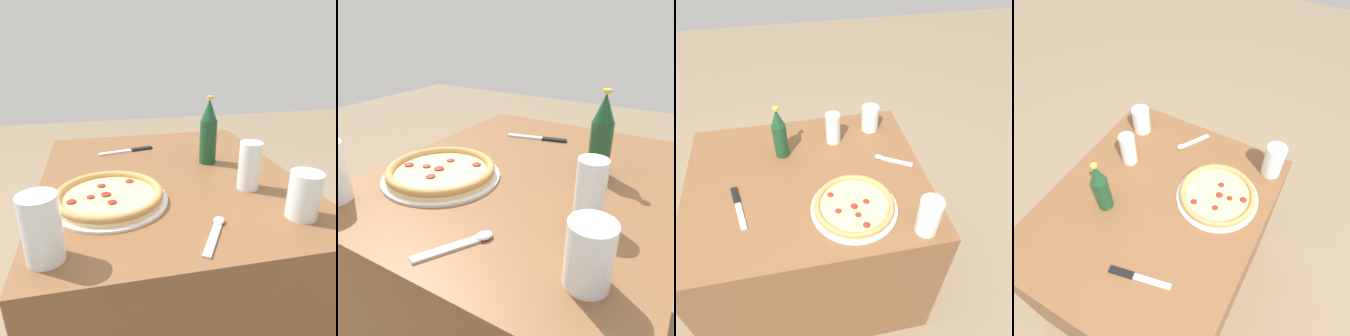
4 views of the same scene
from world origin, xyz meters
The scene contains 7 objects.
table centered at (0.00, 0.00, 0.38)m, with size 1.01×0.84×0.75m.
pizza_veggie centered at (0.16, -0.21, 0.77)m, with size 0.34×0.34×0.04m.
glass_iced_tea centered at (0.35, 0.29, 0.81)m, with size 0.08×0.08×0.13m.
glass_orange_juice centered at (0.16, 0.22, 0.82)m, with size 0.07×0.07×0.15m.
beer_bottle centered at (-0.09, 0.17, 0.87)m, with size 0.06×0.06×0.25m.
knife centered at (-0.28, -0.11, 0.76)m, with size 0.07×0.23×0.01m.
spoon centered at (0.37, 0.04, 0.76)m, with size 0.16×0.11×0.01m.
Camera 2 is at (0.80, 0.39, 1.18)m, focal length 35.00 mm.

